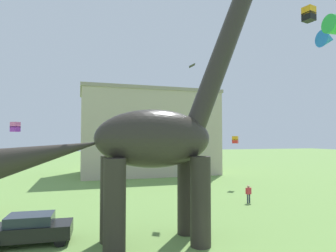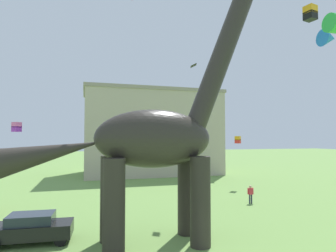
{
  "view_description": "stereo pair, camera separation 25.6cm",
  "coord_description": "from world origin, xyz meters",
  "px_view_note": "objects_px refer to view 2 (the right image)",
  "views": [
    {
      "loc": [
        -4.32,
        -9.79,
        5.57
      ],
      "look_at": [
        0.44,
        5.49,
        6.27
      ],
      "focal_mm": 30.52,
      "sensor_mm": 36.0,
      "label": 1
    },
    {
      "loc": [
        -4.07,
        -9.87,
        5.57
      ],
      "look_at": [
        0.44,
        5.49,
        6.27
      ],
      "focal_mm": 30.52,
      "sensor_mm": 36.0,
      "label": 2
    }
  ],
  "objects_px": {
    "dinosaur_sculpture": "(153,139)",
    "parked_sedan_left": "(31,228)",
    "kite_drifting": "(17,127)",
    "kite_near_high": "(194,66)",
    "kite_far_right": "(310,13)",
    "person_strolling_adult": "(251,192)",
    "kite_mid_right": "(238,140)"
  },
  "relations": [
    {
      "from": "person_strolling_adult",
      "to": "kite_near_high",
      "type": "bearing_deg",
      "value": -164.34
    },
    {
      "from": "kite_near_high",
      "to": "kite_drifting",
      "type": "relative_size",
      "value": 1.53
    },
    {
      "from": "person_strolling_adult",
      "to": "kite_near_high",
      "type": "height_order",
      "value": "kite_near_high"
    },
    {
      "from": "parked_sedan_left",
      "to": "kite_far_right",
      "type": "bearing_deg",
      "value": -5.86
    },
    {
      "from": "parked_sedan_left",
      "to": "kite_far_right",
      "type": "height_order",
      "value": "kite_far_right"
    },
    {
      "from": "kite_mid_right",
      "to": "kite_far_right",
      "type": "bearing_deg",
      "value": -103.86
    },
    {
      "from": "dinosaur_sculpture",
      "to": "kite_mid_right",
      "type": "height_order",
      "value": "dinosaur_sculpture"
    },
    {
      "from": "kite_drifting",
      "to": "parked_sedan_left",
      "type": "bearing_deg",
      "value": -51.09
    },
    {
      "from": "kite_near_high",
      "to": "kite_drifting",
      "type": "height_order",
      "value": "kite_near_high"
    },
    {
      "from": "parked_sedan_left",
      "to": "kite_mid_right",
      "type": "bearing_deg",
      "value": 36.48
    },
    {
      "from": "parked_sedan_left",
      "to": "kite_near_high",
      "type": "xyz_separation_m",
      "value": [
        11.38,
        5.22,
        10.87
      ]
    },
    {
      "from": "kite_far_right",
      "to": "kite_drifting",
      "type": "relative_size",
      "value": 1.58
    },
    {
      "from": "person_strolling_adult",
      "to": "kite_drifting",
      "type": "relative_size",
      "value": 2.76
    },
    {
      "from": "dinosaur_sculpture",
      "to": "kite_drifting",
      "type": "distance_m",
      "value": 8.02
    },
    {
      "from": "kite_far_right",
      "to": "person_strolling_adult",
      "type": "bearing_deg",
      "value": 86.13
    },
    {
      "from": "kite_far_right",
      "to": "kite_near_high",
      "type": "xyz_separation_m",
      "value": [
        -4.57,
        8.0,
        -1.62
      ]
    },
    {
      "from": "dinosaur_sculpture",
      "to": "parked_sedan_left",
      "type": "distance_m",
      "value": 8.06
    },
    {
      "from": "person_strolling_adult",
      "to": "kite_mid_right",
      "type": "xyz_separation_m",
      "value": [
        3.26,
        7.66,
        4.49
      ]
    },
    {
      "from": "person_strolling_adult",
      "to": "kite_mid_right",
      "type": "relative_size",
      "value": 1.83
    },
    {
      "from": "kite_mid_right",
      "to": "kite_drifting",
      "type": "bearing_deg",
      "value": -151.67
    },
    {
      "from": "kite_near_high",
      "to": "kite_far_right",
      "type": "bearing_deg",
      "value": -60.27
    },
    {
      "from": "kite_far_right",
      "to": "kite_near_high",
      "type": "height_order",
      "value": "kite_far_right"
    },
    {
      "from": "person_strolling_adult",
      "to": "kite_mid_right",
      "type": "distance_m",
      "value": 9.46
    },
    {
      "from": "kite_far_right",
      "to": "kite_near_high",
      "type": "distance_m",
      "value": 9.35
    },
    {
      "from": "kite_drifting",
      "to": "kite_mid_right",
      "type": "bearing_deg",
      "value": 28.33
    },
    {
      "from": "person_strolling_adult",
      "to": "kite_far_right",
      "type": "relative_size",
      "value": 1.74
    },
    {
      "from": "dinosaur_sculpture",
      "to": "kite_drifting",
      "type": "bearing_deg",
      "value": 169.89
    },
    {
      "from": "kite_near_high",
      "to": "kite_mid_right",
      "type": "distance_m",
      "value": 12.76
    },
    {
      "from": "kite_near_high",
      "to": "parked_sedan_left",
      "type": "bearing_deg",
      "value": -155.35
    },
    {
      "from": "dinosaur_sculpture",
      "to": "kite_far_right",
      "type": "distance_m",
      "value": 12.47
    },
    {
      "from": "dinosaur_sculpture",
      "to": "kite_drifting",
      "type": "height_order",
      "value": "dinosaur_sculpture"
    },
    {
      "from": "kite_drifting",
      "to": "person_strolling_adult",
      "type": "bearing_deg",
      "value": 11.49
    }
  ]
}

